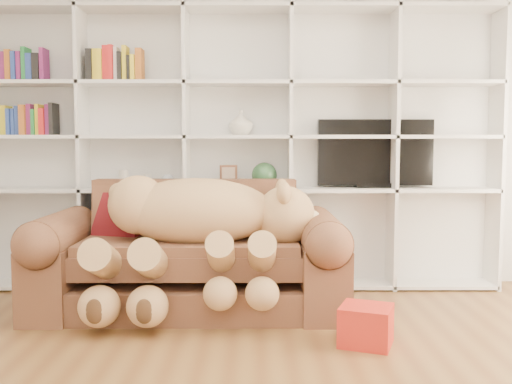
{
  "coord_description": "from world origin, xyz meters",
  "views": [
    {
      "loc": [
        0.14,
        -2.57,
        1.24
      ],
      "look_at": [
        0.15,
        1.63,
        0.89
      ],
      "focal_mm": 40.0,
      "sensor_mm": 36.0,
      "label": 1
    }
  ],
  "objects_px": {
    "sofa": "(191,261)",
    "teddy_bear": "(197,226)",
    "gift_box": "(366,325)",
    "tv": "(375,154)"
  },
  "relations": [
    {
      "from": "sofa",
      "to": "teddy_bear",
      "type": "height_order",
      "value": "teddy_bear"
    },
    {
      "from": "teddy_bear",
      "to": "sofa",
      "type": "bearing_deg",
      "value": 109.21
    },
    {
      "from": "sofa",
      "to": "gift_box",
      "type": "distance_m",
      "value": 1.43
    },
    {
      "from": "sofa",
      "to": "teddy_bear",
      "type": "xyz_separation_m",
      "value": [
        0.07,
        -0.19,
        0.3
      ]
    },
    {
      "from": "teddy_bear",
      "to": "gift_box",
      "type": "xyz_separation_m",
      "value": [
        1.1,
        -0.6,
        -0.54
      ]
    },
    {
      "from": "gift_box",
      "to": "tv",
      "type": "height_order",
      "value": "tv"
    },
    {
      "from": "teddy_bear",
      "to": "tv",
      "type": "height_order",
      "value": "tv"
    },
    {
      "from": "sofa",
      "to": "tv",
      "type": "xyz_separation_m",
      "value": [
        1.52,
        0.69,
        0.79
      ]
    },
    {
      "from": "sofa",
      "to": "gift_box",
      "type": "relative_size",
      "value": 7.44
    },
    {
      "from": "gift_box",
      "to": "tv",
      "type": "bearing_deg",
      "value": 76.75
    }
  ]
}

